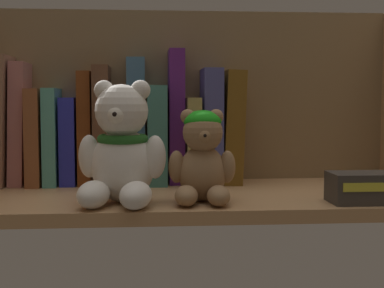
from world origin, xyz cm
name	(u,v)px	position (x,y,z in cm)	size (l,w,h in cm)	color
shelf_board	(198,199)	(0.00, 0.00, 1.00)	(74.77, 31.24, 2.00)	tan
shelf_back_panel	(190,101)	(0.00, 16.22, 16.93)	(77.17, 1.20, 33.87)	olive
book_0	(2,121)	(-34.22, 12.41, 13.50)	(3.32, 12.88, 23.01)	#8E6852
book_1	(21,124)	(-30.88, 12.41, 12.91)	(2.53, 9.77, 21.82)	#B46F6F
book_2	(38,137)	(-27.95, 12.41, 10.57)	(2.48, 12.60, 17.14)	brown
book_3	(54,136)	(-25.13, 12.41, 10.63)	(2.33, 11.76, 17.25)	#50A49A
book_4	(70,141)	(-22.18, 12.41, 9.80)	(2.73, 10.12, 15.60)	#272DB3
book_5	(86,128)	(-19.23, 12.41, 12.12)	(2.33, 10.01, 20.23)	brown
book_6	(103,125)	(-16.25, 12.41, 12.62)	(2.79, 12.40, 21.25)	brown
book_7	(119,140)	(-13.32, 12.41, 9.96)	(2.23, 12.01, 15.93)	#B85454
book_8	(136,121)	(-10.17, 12.41, 13.34)	(3.21, 9.52, 22.67)	#3A6287
book_9	(157,134)	(-6.42, 12.41, 10.87)	(3.46, 13.06, 17.75)	#3A766F
book_10	(176,117)	(-2.88, 12.41, 14.13)	(2.78, 9.19, 24.26)	#571D72
book_11	(192,140)	(0.15, 12.41, 9.80)	(2.44, 14.65, 15.59)	#9D904F
book_12	(210,126)	(3.49, 12.41, 12.41)	(3.41, 12.25, 20.82)	#46498E
book_13	(231,127)	(7.30, 12.41, 12.24)	(3.37, 12.04, 20.47)	brown
teddy_bear_larger	(121,151)	(-12.03, -8.54, 9.73)	(13.44, 14.01, 18.10)	white
teddy_bear_smaller	(202,158)	(-0.14, -8.43, 8.57)	(10.16, 10.38, 13.85)	#93704C
small_product_box	(364,188)	(23.77, -10.95, 4.25)	(10.22, 6.41, 4.49)	#38332D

